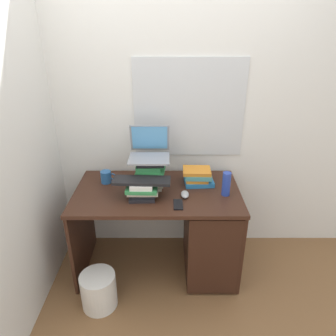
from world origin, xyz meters
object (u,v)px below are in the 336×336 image
book_stack_tall (150,173)px  keyboard (142,181)px  laptop (149,150)px  mug (106,177)px  computer_mouse (185,194)px  cell_phone (178,205)px  book_stack_side (198,176)px  desk (197,229)px  water_bottle (226,184)px  book_stack_keyboard_riser (142,190)px  wastebasket (99,290)px

book_stack_tall → keyboard: book_stack_tall is taller
laptop → mug: laptop is taller
computer_mouse → book_stack_tall: bearing=148.6°
book_stack_tall → cell_phone: book_stack_tall is taller
laptop → cell_phone: 0.50m
laptop → computer_mouse: bearing=-39.1°
mug → book_stack_tall: bearing=-9.9°
computer_mouse → book_stack_side: bearing=61.6°
keyboard → desk: bearing=11.9°
book_stack_side → book_stack_tall: bearing=-173.1°
keyboard → water_bottle: 0.63m
book_stack_keyboard_riser → keyboard: 0.08m
book_stack_keyboard_riser → laptop: bearing=78.9°
laptop → computer_mouse: size_ratio=2.98×
water_bottle → computer_mouse: bearing=-175.0°
water_bottle → wastebasket: (-0.95, -0.35, -0.70)m
keyboard → mug: size_ratio=3.37×
book_stack_tall → wastebasket: book_stack_tall is taller
keyboard → computer_mouse: size_ratio=4.04×
book_stack_tall → book_stack_side: 0.39m
book_stack_tall → laptop: 0.19m
desk → computer_mouse: (-0.11, -0.06, 0.36)m
water_bottle → wastebasket: 1.23m
book_stack_side → keyboard: keyboard is taller
laptop → book_stack_keyboard_riser: bearing=-101.1°
book_stack_keyboard_riser → keyboard: keyboard is taller
desk → keyboard: keyboard is taller
keyboard → water_bottle: size_ratio=2.27×
computer_mouse → mug: (-0.63, 0.23, 0.03)m
computer_mouse → desk: bearing=30.4°
desk → mug: mug is taller
computer_mouse → wastebasket: 0.95m
book_stack_keyboard_riser → cell_phone: book_stack_keyboard_riser is taller
desk → keyboard: bearing=-170.5°
book_stack_side → computer_mouse: 0.24m
book_stack_tall → cell_phone: bearing=-53.2°
book_stack_side → keyboard: size_ratio=0.60×
book_stack_keyboard_riser → cell_phone: size_ratio=1.73×
book_stack_side → keyboard: bearing=-153.4°
book_stack_tall → computer_mouse: book_stack_tall is taller
keyboard → cell_phone: 0.32m
water_bottle → cell_phone: 0.40m
book_stack_side → mug: book_stack_side is taller
book_stack_side → cell_phone: (-0.17, -0.33, -0.06)m
book_stack_tall → book_stack_side: book_stack_tall is taller
cell_phone → keyboard: bearing=156.3°
desk → wastebasket: (-0.75, -0.39, -0.27)m
book_stack_side → wastebasket: bearing=-144.5°
wastebasket → book_stack_tall: bearing=52.9°
computer_mouse → wastebasket: size_ratio=0.37×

